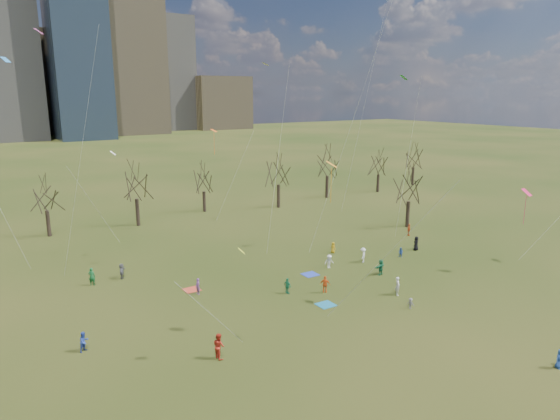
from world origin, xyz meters
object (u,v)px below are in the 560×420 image
person_2 (219,346)px  person_4 (325,284)px  blanket_navy (310,274)px  blanket_teal (326,305)px  person_1 (398,286)px  blanket_crimson (192,290)px  person_0 (560,359)px

person_2 → person_4: person_2 is taller
blanket_navy → person_2: person_2 is taller
blanket_teal → person_1: (7.30, -1.86, 0.90)m
person_4 → person_1: bearing=-174.4°
blanket_crimson → person_0: 32.16m
blanket_navy → person_0: (3.83, -24.82, 0.71)m
blanket_navy → person_4: 5.22m
person_1 → person_4: size_ratio=1.06×
blanket_teal → person_0: person_0 is taller
person_0 → blanket_teal: bearing=122.4°
blanket_teal → person_0: 19.08m
person_0 → person_2: bearing=154.0°
person_0 → person_4: 20.74m
blanket_crimson → person_2: person_2 is taller
blanket_teal → person_2: 12.95m
blanket_navy → blanket_crimson: same height
blanket_teal → person_0: size_ratio=1.10×
person_0 → person_4: size_ratio=0.85×
person_1 → person_4: 6.99m
blanket_navy → person_4: size_ratio=0.93×
person_0 → person_1: size_ratio=0.79×
person_0 → person_2: person_2 is taller
person_0 → person_4: bearing=115.5°
blanket_navy → blanket_crimson: bearing=166.9°
person_0 → person_1: 15.76m
blanket_crimson → person_4: (10.73, -7.74, 0.85)m
blanket_teal → blanket_crimson: size_ratio=1.00×
person_4 → blanket_navy: bearing=-66.9°
blanket_navy → person_2: size_ratio=0.82×
blanket_teal → person_2: size_ratio=0.82×
blanket_navy → person_1: (3.84, -9.07, 0.90)m
blanket_navy → person_0: person_0 is taller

